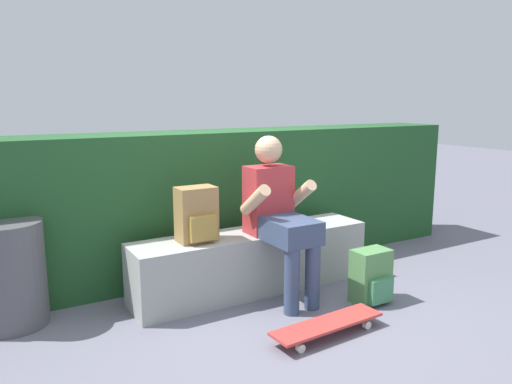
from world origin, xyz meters
TOP-DOWN VIEW (x-y plane):
  - ground_plane at (0.00, 0.00)m, footprint 24.00×24.00m
  - bench_main at (0.00, 0.34)m, footprint 1.94×0.42m
  - person_skater at (0.10, 0.13)m, footprint 0.49×0.62m
  - skateboard_near_person at (0.02, -0.57)m, footprint 0.81×0.24m
  - backpack_on_bench at (-0.47, 0.33)m, footprint 0.28×0.23m
  - backpack_on_ground at (0.64, -0.31)m, footprint 0.28×0.23m
  - hedge_row at (0.12, 1.00)m, footprint 4.81×0.57m
  - trash_bin at (-1.69, 0.62)m, footprint 0.44×0.44m

SIDE VIEW (x-z plane):
  - ground_plane at x=0.00m, z-range 0.00..0.00m
  - skateboard_near_person at x=0.02m, z-range 0.03..0.12m
  - backpack_on_ground at x=0.64m, z-range -0.01..0.39m
  - bench_main at x=0.00m, z-range 0.00..0.47m
  - trash_bin at x=-1.69m, z-range 0.00..0.71m
  - hedge_row at x=0.12m, z-range 0.00..1.22m
  - backpack_on_bench at x=-0.47m, z-range 0.47..0.87m
  - person_skater at x=0.10m, z-range 0.06..1.28m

